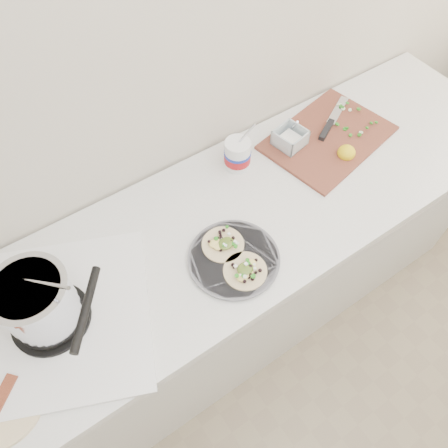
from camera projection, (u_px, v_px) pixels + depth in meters
counter at (229, 277)px, 1.87m from camera, size 2.44×0.66×0.90m
stove at (43, 309)px, 1.21m from camera, size 0.72×0.70×0.27m
taco_plate at (234, 257)px, 1.39m from camera, size 0.30×0.30×0.04m
tub at (238, 152)px, 1.58m from camera, size 0.10×0.10×0.22m
cutboard at (325, 135)px, 1.70m from camera, size 0.54×0.43×0.08m
bacon_plate at (0, 404)px, 1.15m from camera, size 0.23×0.23×0.02m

